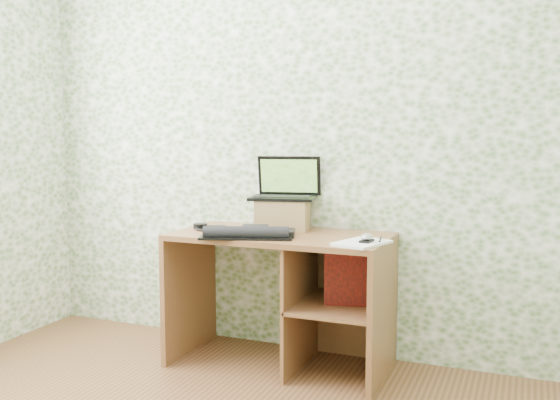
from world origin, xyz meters
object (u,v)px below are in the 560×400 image
at_px(desk, 295,281).
at_px(riser, 283,215).
at_px(keyboard, 251,233).
at_px(laptop, 285,189).
at_px(notepad, 362,243).

bearing_deg(desk, riser, 136.36).
bearing_deg(keyboard, laptop, 62.01).
bearing_deg(laptop, keyboard, -111.19).
relative_size(desk, keyboard, 2.41).
relative_size(riser, laptop, 0.71).
xyz_separation_m(riser, laptop, (0.00, 0.04, 0.15)).
bearing_deg(laptop, notepad, -43.10).
relative_size(desk, riser, 4.11).
xyz_separation_m(desk, riser, (-0.12, 0.12, 0.36)).
bearing_deg(riser, notepad, -28.22).
bearing_deg(desk, keyboard, -132.10).
bearing_deg(notepad, keyboard, -159.10).
xyz_separation_m(desk, keyboard, (-0.18, -0.20, 0.29)).
xyz_separation_m(desk, laptop, (-0.12, 0.16, 0.50)).
bearing_deg(riser, laptop, 90.00).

